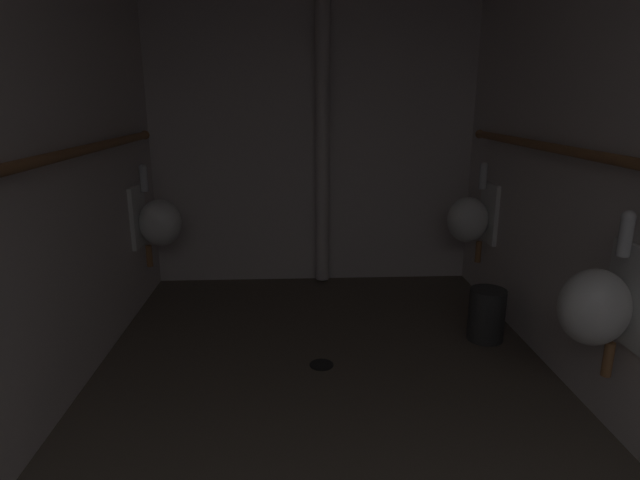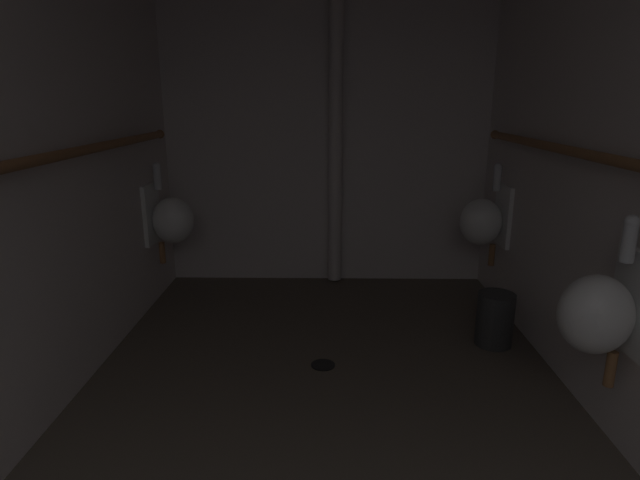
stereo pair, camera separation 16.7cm
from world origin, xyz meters
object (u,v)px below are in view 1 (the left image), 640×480
at_px(urinal_right_far, 471,218).
at_px(standpipe_back_wall, 322,134).
at_px(urinal_left_mid, 157,221).
at_px(floor_drain, 321,364).
at_px(urinal_right_mid, 599,305).
at_px(waste_bin, 487,315).

distance_m(urinal_right_far, standpipe_back_wall, 1.31).
height_order(urinal_left_mid, floor_drain, urinal_left_mid).
bearing_deg(urinal_right_mid, standpipe_back_wall, 116.92).
height_order(urinal_right_mid, waste_bin, urinal_right_mid).
height_order(urinal_right_far, waste_bin, urinal_right_far).
distance_m(urinal_right_mid, waste_bin, 1.09).
relative_size(urinal_right_far, floor_drain, 5.39).
relative_size(standpipe_back_wall, floor_drain, 17.13).
relative_size(urinal_left_mid, urinal_right_far, 1.00).
bearing_deg(urinal_right_far, urinal_left_mid, 179.61).
xyz_separation_m(urinal_right_far, waste_bin, (-0.09, -0.69, -0.47)).
bearing_deg(urinal_left_mid, urinal_right_far, -0.39).
bearing_deg(waste_bin, urinal_right_mid, -84.53).
bearing_deg(waste_bin, urinal_right_far, 82.26).
height_order(floor_drain, waste_bin, waste_bin).
xyz_separation_m(urinal_right_mid, urinal_right_far, (0.00, 1.67, 0.00)).
distance_m(standpipe_back_wall, waste_bin, 1.84).
height_order(urinal_right_mid, urinal_right_far, same).
bearing_deg(urinal_left_mid, floor_drain, -41.21).
bearing_deg(urinal_left_mid, urinal_right_mid, -36.35).
bearing_deg(standpipe_back_wall, urinal_right_far, -22.55).
distance_m(urinal_left_mid, waste_bin, 2.36).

